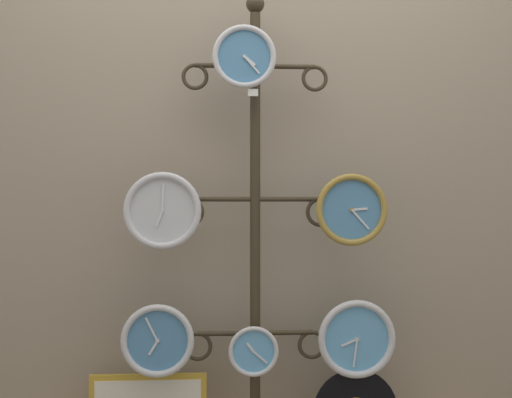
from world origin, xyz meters
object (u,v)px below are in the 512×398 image
object	(u,v)px
display_stand	(255,312)
clock_bottom_left	(158,341)
clock_top_center	(244,57)
clock_bottom_right	(357,339)
clock_middle_left	(163,211)
clock_bottom_center	(254,351)
clock_middle_right	(351,210)

from	to	relation	value
display_stand	clock_bottom_left	size ratio (longest dim) A/B	6.78
clock_top_center	clock_bottom_right	bearing A→B (deg)	1.14
clock_top_center	clock_middle_left	xyz separation A→B (m)	(-0.32, 0.03, -0.60)
clock_bottom_left	clock_bottom_right	world-z (taller)	clock_bottom_right
clock_bottom_center	clock_bottom_right	size ratio (longest dim) A/B	0.63
clock_middle_left	clock_bottom_right	distance (m)	0.92
clock_bottom_center	clock_bottom_left	bearing A→B (deg)	179.08
clock_bottom_left	clock_bottom_center	bearing A→B (deg)	-0.92
display_stand	clock_bottom_center	size ratio (longest dim) A/B	9.78
clock_middle_right	clock_top_center	bearing A→B (deg)	179.61
display_stand	clock_bottom_right	bearing A→B (deg)	-14.32
clock_bottom_right	clock_bottom_center	bearing A→B (deg)	-178.75
clock_middle_left	clock_middle_right	distance (m)	0.74
clock_middle_right	clock_bottom_center	world-z (taller)	clock_middle_right
clock_bottom_center	display_stand	bearing A→B (deg)	82.97
clock_bottom_left	clock_bottom_center	distance (m)	0.37
clock_bottom_right	clock_middle_left	bearing A→B (deg)	178.46
clock_bottom_left	clock_bottom_right	size ratio (longest dim) A/B	0.91
clock_bottom_center	clock_bottom_right	world-z (taller)	clock_bottom_right
clock_bottom_left	clock_bottom_right	xyz separation A→B (m)	(0.78, 0.00, -0.01)
clock_middle_right	clock_bottom_center	bearing A→B (deg)	179.59
clock_middle_left	clock_bottom_center	size ratio (longest dim) A/B	1.55
clock_middle_right	clock_bottom_left	distance (m)	0.91
clock_middle_right	clock_middle_left	bearing A→B (deg)	177.51
clock_middle_right	clock_bottom_left	bearing A→B (deg)	179.34
clock_top_center	clock_middle_right	world-z (taller)	clock_top_center
display_stand	clock_bottom_left	distance (m)	0.41
clock_bottom_left	clock_middle_right	bearing A→B (deg)	-0.66
display_stand	clock_bottom_center	distance (m)	0.17
clock_top_center	clock_middle_right	xyz separation A→B (m)	(0.42, -0.00, -0.60)
clock_bottom_right	clock_bottom_left	bearing A→B (deg)	-179.78
clock_bottom_left	clock_bottom_center	size ratio (longest dim) A/B	1.44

